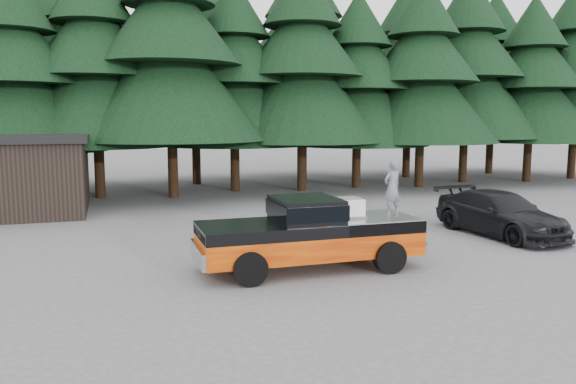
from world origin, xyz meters
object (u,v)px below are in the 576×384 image
object	(u,v)px
man_on_bed	(392,188)
air_compressor	(349,209)
parked_car	(500,214)
pickup_truck	(309,245)

from	to	relation	value
man_on_bed	air_compressor	bearing A→B (deg)	-23.52
man_on_bed	parked_car	xyz separation A→B (m)	(5.35, 2.24, -1.36)
pickup_truck	parked_car	xyz separation A→B (m)	(7.70, 2.13, 0.08)
air_compressor	man_on_bed	size ratio (longest dim) A/B	0.45
pickup_truck	man_on_bed	distance (m)	2.75
parked_car	pickup_truck	bearing A→B (deg)	-169.77
parked_car	air_compressor	bearing A→B (deg)	-167.34
pickup_truck	parked_car	distance (m)	7.99
air_compressor	parked_car	xyz separation A→B (m)	(6.56, 2.12, -0.83)
man_on_bed	parked_car	size ratio (longest dim) A/B	0.30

